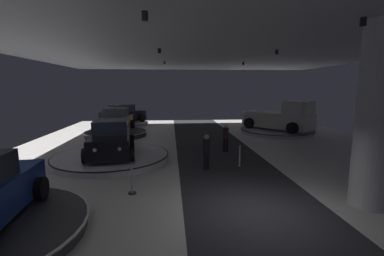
{
  "coord_description": "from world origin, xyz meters",
  "views": [
    {
      "loc": [
        -2.53,
        -7.07,
        3.62
      ],
      "look_at": [
        -1.36,
        7.23,
        1.4
      ],
      "focal_mm": 24.73,
      "sensor_mm": 36.0,
      "label": 1
    }
  ],
  "objects_px": {
    "visitor_walking_far": "(226,136)",
    "column_right": "(379,117)",
    "display_car_mid_left": "(111,139)",
    "display_platform_mid_left": "(112,157)",
    "visitor_walking_near": "(206,150)",
    "display_platform_far_left": "(116,133)",
    "display_platform_far_right": "(277,131)",
    "pickup_truck_far_right": "(281,118)",
    "display_car_far_left": "(116,121)",
    "display_platform_deep_left": "(124,124)",
    "display_car_deep_left": "(123,115)"
  },
  "relations": [
    {
      "from": "display_car_mid_left",
      "to": "display_platform_deep_left",
      "type": "relative_size",
      "value": 0.96
    },
    {
      "from": "pickup_truck_far_right",
      "to": "visitor_walking_far",
      "type": "relative_size",
      "value": 3.43
    },
    {
      "from": "visitor_walking_far",
      "to": "pickup_truck_far_right",
      "type": "bearing_deg",
      "value": 45.24
    },
    {
      "from": "display_car_mid_left",
      "to": "display_platform_mid_left",
      "type": "bearing_deg",
      "value": -82.08
    },
    {
      "from": "display_car_mid_left",
      "to": "pickup_truck_far_right",
      "type": "xyz_separation_m",
      "value": [
        11.62,
        6.93,
        0.14
      ]
    },
    {
      "from": "visitor_walking_near",
      "to": "column_right",
      "type": "bearing_deg",
      "value": -40.72
    },
    {
      "from": "pickup_truck_far_right",
      "to": "display_platform_far_left",
      "type": "relative_size",
      "value": 1.2
    },
    {
      "from": "display_platform_far_left",
      "to": "display_car_far_left",
      "type": "distance_m",
      "value": 0.94
    },
    {
      "from": "display_platform_far_left",
      "to": "display_car_mid_left",
      "type": "bearing_deg",
      "value": -80.41
    },
    {
      "from": "pickup_truck_far_right",
      "to": "display_platform_deep_left",
      "type": "relative_size",
      "value": 1.19
    },
    {
      "from": "display_platform_mid_left",
      "to": "display_car_far_left",
      "type": "bearing_deg",
      "value": 99.53
    },
    {
      "from": "display_car_mid_left",
      "to": "visitor_walking_near",
      "type": "bearing_deg",
      "value": -22.61
    },
    {
      "from": "display_platform_mid_left",
      "to": "display_platform_far_left",
      "type": "bearing_deg",
      "value": 99.59
    },
    {
      "from": "pickup_truck_far_right",
      "to": "visitor_walking_far",
      "type": "height_order",
      "value": "pickup_truck_far_right"
    },
    {
      "from": "visitor_walking_near",
      "to": "pickup_truck_far_right",
      "type": "bearing_deg",
      "value": 51.03
    },
    {
      "from": "pickup_truck_far_right",
      "to": "display_platform_deep_left",
      "type": "distance_m",
      "value": 14.25
    },
    {
      "from": "display_car_mid_left",
      "to": "display_car_deep_left",
      "type": "height_order",
      "value": "display_car_mid_left"
    },
    {
      "from": "visitor_walking_far",
      "to": "column_right",
      "type": "bearing_deg",
      "value": -66.76
    },
    {
      "from": "display_platform_far_left",
      "to": "display_car_deep_left",
      "type": "height_order",
      "value": "display_car_deep_left"
    },
    {
      "from": "display_platform_mid_left",
      "to": "display_car_far_left",
      "type": "height_order",
      "value": "display_car_far_left"
    },
    {
      "from": "pickup_truck_far_right",
      "to": "display_car_far_left",
      "type": "height_order",
      "value": "pickup_truck_far_right"
    },
    {
      "from": "display_platform_far_right",
      "to": "pickup_truck_far_right",
      "type": "bearing_deg",
      "value": -51.67
    },
    {
      "from": "visitor_walking_far",
      "to": "display_car_far_left",
      "type": "bearing_deg",
      "value": 142.43
    },
    {
      "from": "display_car_mid_left",
      "to": "pickup_truck_far_right",
      "type": "height_order",
      "value": "pickup_truck_far_right"
    },
    {
      "from": "display_platform_deep_left",
      "to": "visitor_walking_near",
      "type": "relative_size",
      "value": 2.89
    },
    {
      "from": "display_platform_mid_left",
      "to": "visitor_walking_near",
      "type": "height_order",
      "value": "visitor_walking_near"
    },
    {
      "from": "display_platform_far_left",
      "to": "visitor_walking_near",
      "type": "height_order",
      "value": "visitor_walking_near"
    },
    {
      "from": "display_platform_far_right",
      "to": "display_platform_deep_left",
      "type": "height_order",
      "value": "display_platform_far_right"
    },
    {
      "from": "visitor_walking_near",
      "to": "visitor_walking_far",
      "type": "distance_m",
      "value": 3.51
    },
    {
      "from": "display_platform_far_left",
      "to": "visitor_walking_near",
      "type": "distance_m",
      "value": 10.35
    },
    {
      "from": "display_platform_deep_left",
      "to": "display_platform_far_right",
      "type": "bearing_deg",
      "value": -21.79
    },
    {
      "from": "column_right",
      "to": "display_car_far_left",
      "type": "relative_size",
      "value": 1.28
    },
    {
      "from": "display_car_mid_left",
      "to": "display_platform_far_left",
      "type": "xyz_separation_m",
      "value": [
        -1.14,
        6.77,
        -0.88
      ]
    },
    {
      "from": "display_platform_mid_left",
      "to": "pickup_truck_far_right",
      "type": "distance_m",
      "value": 13.58
    },
    {
      "from": "column_right",
      "to": "display_platform_deep_left",
      "type": "bearing_deg",
      "value": 120.24
    },
    {
      "from": "pickup_truck_far_right",
      "to": "display_platform_far_left",
      "type": "xyz_separation_m",
      "value": [
        -12.76,
        -0.16,
        -1.02
      ]
    },
    {
      "from": "display_platform_far_right",
      "to": "pickup_truck_far_right",
      "type": "distance_m",
      "value": 1.11
    },
    {
      "from": "display_car_mid_left",
      "to": "display_platform_far_left",
      "type": "relative_size",
      "value": 0.97
    },
    {
      "from": "display_platform_mid_left",
      "to": "pickup_truck_far_right",
      "type": "bearing_deg",
      "value": 30.93
    },
    {
      "from": "display_platform_far_left",
      "to": "display_car_far_left",
      "type": "height_order",
      "value": "display_car_far_left"
    },
    {
      "from": "display_car_mid_left",
      "to": "display_car_far_left",
      "type": "distance_m",
      "value": 6.9
    },
    {
      "from": "pickup_truck_far_right",
      "to": "visitor_walking_far",
      "type": "distance_m",
      "value": 7.95
    },
    {
      "from": "column_right",
      "to": "display_platform_deep_left",
      "type": "relative_size",
      "value": 1.2
    },
    {
      "from": "column_right",
      "to": "visitor_walking_near",
      "type": "distance_m",
      "value": 6.31
    },
    {
      "from": "display_car_far_left",
      "to": "visitor_walking_near",
      "type": "bearing_deg",
      "value": -56.96
    },
    {
      "from": "display_platform_mid_left",
      "to": "display_platform_far_right",
      "type": "xyz_separation_m",
      "value": [
        11.42,
        7.21,
        -0.02
      ]
    },
    {
      "from": "display_car_far_left",
      "to": "visitor_walking_far",
      "type": "relative_size",
      "value": 2.71
    },
    {
      "from": "display_platform_far_right",
      "to": "display_car_far_left",
      "type": "xyz_separation_m",
      "value": [
        -12.56,
        -0.38,
        0.98
      ]
    },
    {
      "from": "display_platform_far_right",
      "to": "visitor_walking_far",
      "type": "height_order",
      "value": "visitor_walking_far"
    },
    {
      "from": "display_platform_mid_left",
      "to": "display_car_mid_left",
      "type": "relative_size",
      "value": 1.28
    }
  ]
}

